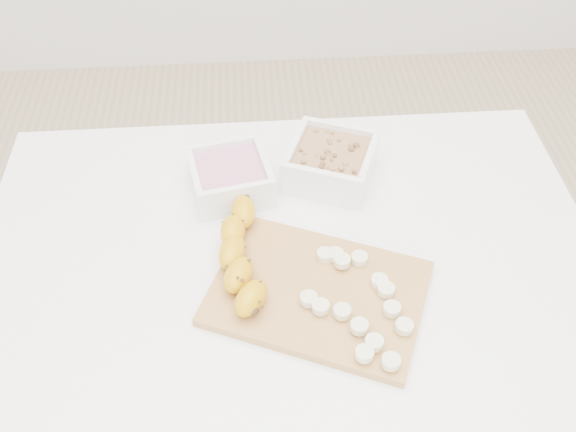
{
  "coord_description": "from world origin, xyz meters",
  "views": [
    {
      "loc": [
        -0.05,
        -0.66,
        1.53
      ],
      "look_at": [
        0.0,
        0.03,
        0.81
      ],
      "focal_mm": 40.0,
      "sensor_mm": 36.0,
      "label": 1
    }
  ],
  "objects": [
    {
      "name": "bowl_yogurt",
      "position": [
        -0.09,
        0.16,
        0.78
      ],
      "size": [
        0.15,
        0.15,
        0.06
      ],
      "color": "white",
      "rests_on": "table"
    },
    {
      "name": "table",
      "position": [
        0.0,
        0.0,
        0.65
      ],
      "size": [
        1.0,
        0.7,
        0.75
      ],
      "color": "white",
      "rests_on": "ground"
    },
    {
      "name": "banana",
      "position": [
        -0.07,
        -0.02,
        0.78
      ],
      "size": [
        0.1,
        0.24,
        0.04
      ],
      "primitive_type": null,
      "rotation": [
        0.0,
        0.0,
        -0.17
      ],
      "color": "#CB9009",
      "rests_on": "cutting_board"
    },
    {
      "name": "cutting_board",
      "position": [
        0.04,
        -0.08,
        0.76
      ],
      "size": [
        0.37,
        0.33,
        0.01
      ],
      "primitive_type": "cube",
      "rotation": [
        0.0,
        0.0,
        -0.4
      ],
      "color": "#A8793E",
      "rests_on": "table"
    },
    {
      "name": "banana_slices",
      "position": [
        0.09,
        -0.11,
        0.77
      ],
      "size": [
        0.16,
        0.22,
        0.02
      ],
      "color": "beige",
      "rests_on": "cutting_board"
    },
    {
      "name": "bowl_granola",
      "position": [
        0.09,
        0.18,
        0.78
      ],
      "size": [
        0.19,
        0.19,
        0.07
      ],
      "color": "white",
      "rests_on": "table"
    }
  ]
}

